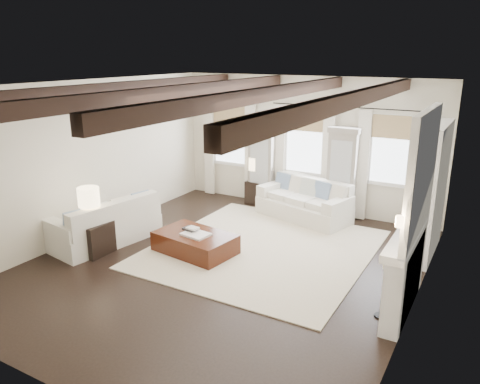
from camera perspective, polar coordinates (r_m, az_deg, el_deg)
The scene contains 15 objects.
ground at distance 8.62m, azimuth -1.96°, elevation -8.85°, with size 7.50×7.50×0.00m, color black.
room_shell at distance 8.42m, azimuth 5.48°, elevation 4.10°, with size 6.54×7.54×3.22m.
area_rug at distance 9.27m, azimuth 2.79°, elevation -6.89°, with size 3.98×4.30×0.02m, color beige.
sofa_back at distance 10.93m, azimuth 7.97°, elevation -1.30°, with size 2.32×1.49×0.92m.
sofa_left at distance 9.79m, azimuth -15.85°, elevation -3.96°, with size 1.31×2.29×0.93m.
ottoman at distance 9.07m, azimuth -5.49°, elevation -6.21°, with size 1.49×0.93×0.39m, color black.
tray at distance 8.90m, azimuth -5.42°, elevation -5.16°, with size 0.50×0.38×0.04m, color white.
book_lower at distance 9.07m, azimuth -6.09°, elevation -4.48°, with size 0.26×0.20×0.04m, color #262628.
book_upper at distance 9.01m, azimuth -5.80°, elevation -4.40°, with size 0.22×0.17×0.03m, color beige.
side_table_front at distance 9.42m, azimuth -17.54°, elevation -5.33°, with size 0.61×0.61×0.61m, color black.
lamp_front at distance 9.17m, azimuth -17.96°, elevation -0.81°, with size 0.40×0.40×0.69m.
side_table_back at distance 11.90m, azimuth 1.83°, elevation -0.02°, with size 0.39×0.39×0.59m, color black.
lamp_back at distance 11.71m, azimuth 1.86°, elevation 3.32°, with size 0.36×0.36×0.61m.
candlestick_near at distance 7.20m, azimuth 16.97°, elevation -11.82°, with size 0.18×0.18×0.88m.
candlestick_far at distance 7.78m, azimuth 18.07°, elevation -9.91°, with size 0.17×0.17×0.82m.
Camera 1 is at (4.10, -6.61, 3.71)m, focal length 35.00 mm.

